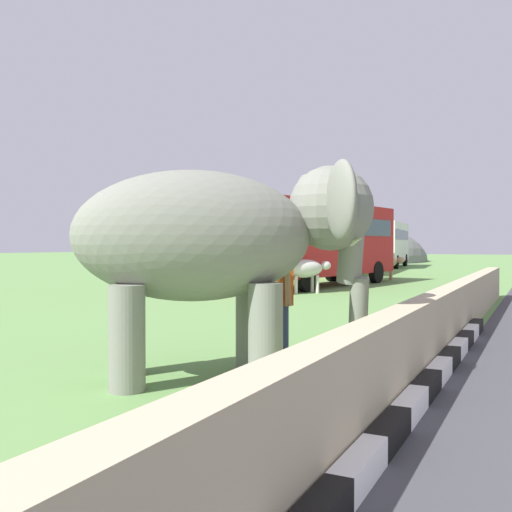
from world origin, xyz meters
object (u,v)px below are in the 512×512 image
Objects in this scene: elephant at (222,239)px; cow_near at (305,269)px; bus_red at (321,237)px; bus_orange at (345,240)px; cow_mid at (383,263)px; person_handler at (281,298)px; bus_white at (386,241)px.

cow_near is (12.86, 3.93, -0.96)m from elephant.
bus_red is (16.68, 4.75, 0.25)m from elephant.
bus_orange is (27.53, 7.17, 0.25)m from elephant.
person_handler is at bearing -170.12° from cow_mid.
cow_mid is at bearing -145.41° from bus_orange.
elephant is 0.43× the size of bus_white.
bus_red is (15.05, 4.88, 1.16)m from person_handler.
person_handler is at bearing -4.48° from elephant.
elephant is 2.05× the size of cow_mid.
bus_white is at bearing 6.73° from bus_red.
bus_red is at bearing 12.09° from cow_near.
cow_mid is at bearing -166.74° from bus_white.
bus_white is at bearing 13.26° from cow_mid.
elephant is 2.37× the size of person_handler.
bus_white is (11.19, 0.18, -0.00)m from bus_orange.
bus_white is 5.18× the size of cow_near.
elephant reaches higher than cow_near.
cow_mid is (9.26, -0.49, 0.00)m from cow_near.
bus_orange reaches higher than elephant.
person_handler is 20.80m from cow_mid.
elephant is 2.23× the size of cow_near.
bus_white reaches higher than elephant.
bus_orange is (10.85, 2.42, -0.00)m from bus_red.
cow_near is 9.27m from cow_mid.
elephant is at bearing -169.25° from bus_white.
bus_orange is (25.90, 7.30, 1.16)m from person_handler.
cow_near is 0.92× the size of cow_mid.
bus_red is at bearing -173.27° from bus_white.
bus_white is (38.72, 7.35, 0.25)m from elephant.
cow_near is (-14.67, -3.24, -1.21)m from bus_orange.
person_handler is 0.18× the size of bus_white.
elephant is 0.39× the size of bus_red.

